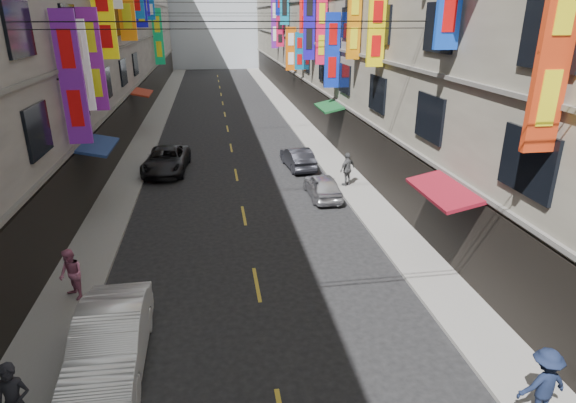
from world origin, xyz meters
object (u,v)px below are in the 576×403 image
object	(u,v)px
car_left_mid	(110,342)
pedestrian_rfar	(347,169)
pedestrian_lfar	(71,275)
scooter_far_right	(319,190)
car_right_far	(298,158)
car_right_mid	(323,186)
pedestrian_lnear	(15,403)
car_left_far	(166,160)
pedestrian_rnear	(543,384)

from	to	relation	value
car_left_mid	pedestrian_rfar	size ratio (longest dim) A/B	2.68
pedestrian_lfar	pedestrian_rfar	size ratio (longest dim) A/B	0.94
scooter_far_right	car_right_far	size ratio (longest dim) A/B	0.47
car_right_mid	pedestrian_lnear	xyz separation A→B (m)	(-9.45, -13.32, 0.45)
car_left_mid	pedestrian_lnear	world-z (taller)	pedestrian_lnear
car_left_far	pedestrian_lnear	size ratio (longest dim) A/B	2.63
car_right_mid	pedestrian_rnear	distance (m)	14.53
pedestrian_rfar	pedestrian_rnear	bearing A→B (deg)	56.86
pedestrian_lfar	car_left_mid	bearing A→B (deg)	-12.04
pedestrian_lnear	pedestrian_lfar	bearing A→B (deg)	92.93
car_left_mid	pedestrian_lfar	bearing A→B (deg)	116.60
pedestrian_rnear	pedestrian_rfar	xyz separation A→B (m)	(0.02, 15.69, 0.01)
car_right_far	pedestrian_lfar	xyz separation A→B (m)	(-9.38, -12.83, 0.33)
car_left_mid	car_left_far	world-z (taller)	car_left_mid
scooter_far_right	car_right_far	bearing A→B (deg)	-71.69
car_right_far	pedestrian_rfar	xyz separation A→B (m)	(1.94, -3.76, 0.38)
car_right_mid	pedestrian_rfar	world-z (taller)	pedestrian_rfar
pedestrian_lnear	pedestrian_rnear	world-z (taller)	pedestrian_lnear
car_right_far	pedestrian_rnear	distance (m)	19.55
pedestrian_lnear	pedestrian_rfar	size ratio (longest dim) A/B	1.07
pedestrian_lnear	pedestrian_lfar	distance (m)	5.51
pedestrian_rfar	pedestrian_lnear	bearing A→B (deg)	19.78
car_left_mid	car_right_far	world-z (taller)	car_left_mid
car_left_mid	car_right_far	xyz separation A→B (m)	(7.65, 16.19, -0.16)
car_left_mid	pedestrian_lnear	size ratio (longest dim) A/B	2.51
scooter_far_right	car_right_far	world-z (taller)	car_right_far
pedestrian_lnear	pedestrian_lfar	world-z (taller)	pedestrian_lnear
pedestrian_rnear	pedestrian_lnear	bearing A→B (deg)	-8.54
scooter_far_right	car_left_far	size ratio (longest dim) A/B	0.36
pedestrian_lfar	pedestrian_lnear	bearing A→B (deg)	-36.36
car_right_mid	pedestrian_rfar	xyz separation A→B (m)	(1.59, 1.25, 0.39)
car_right_far	scooter_far_right	bearing A→B (deg)	85.95
car_left_mid	car_right_mid	bearing A→B (deg)	53.78
car_right_far	pedestrian_lnear	distance (m)	20.47
pedestrian_rfar	pedestrian_lfar	bearing A→B (deg)	5.64
car_left_far	car_right_far	size ratio (longest dim) A/B	1.32
car_left_far	car_right_mid	distance (m)	9.61
pedestrian_lfar	car_right_mid	bearing A→B (deg)	89.50
pedestrian_lnear	pedestrian_lfar	xyz separation A→B (m)	(-0.28, 5.50, -0.11)
pedestrian_lfar	scooter_far_right	bearing A→B (deg)	89.47
car_right_far	pedestrian_lfar	size ratio (longest dim) A/B	2.27
car_left_far	car_right_far	xyz separation A→B (m)	(7.53, -0.48, -0.07)
pedestrian_rfar	car_left_far	bearing A→B (deg)	-57.20
car_right_far	pedestrian_lfar	bearing A→B (deg)	48.53
car_left_mid	pedestrian_rnear	xyz separation A→B (m)	(9.57, -3.26, 0.22)
pedestrian_lfar	pedestrian_rfar	world-z (taller)	pedestrian_rfar
scooter_far_right	pedestrian_rfar	size ratio (longest dim) A/B	1.00
car_right_mid	pedestrian_lfar	xyz separation A→B (m)	(-9.73, -7.82, 0.34)
pedestrian_lnear	pedestrian_rnear	size ratio (longest dim) A/B	1.08
pedestrian_rfar	car_left_mid	bearing A→B (deg)	19.29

